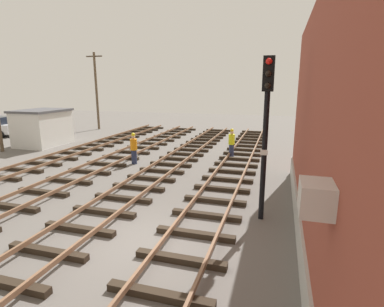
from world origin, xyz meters
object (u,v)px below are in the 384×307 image
at_px(signal_mast, 266,121).
at_px(track_worker_foreground, 134,149).
at_px(parked_car_blue, 42,125).
at_px(control_hut, 43,127).
at_px(utility_pole_far, 96,90).
at_px(track_worker_distant, 232,143).

relative_size(signal_mast, track_worker_foreground, 2.94).
bearing_deg(parked_car_blue, control_hut, -46.81).
bearing_deg(utility_pole_far, signal_mast, -44.30).
relative_size(control_hut, utility_pole_far, 0.49).
bearing_deg(utility_pole_far, parked_car_blue, -128.19).
relative_size(control_hut, parked_car_blue, 0.90).
height_order(signal_mast, control_hut, signal_mast).
distance_m(track_worker_foreground, track_worker_distant, 6.23).
xyz_separation_m(signal_mast, track_worker_foreground, (-7.75, 5.57, -2.51)).
bearing_deg(signal_mast, parked_car_blue, 148.15).
bearing_deg(parked_car_blue, track_worker_distant, -13.05).
height_order(utility_pole_far, track_worker_foreground, utility_pole_far).
bearing_deg(control_hut, parked_car_blue, 133.19).
xyz_separation_m(track_worker_foreground, track_worker_distant, (5.28, 3.32, 0.00)).
bearing_deg(track_worker_foreground, control_hut, 161.27).
height_order(control_hut, track_worker_distant, control_hut).
height_order(control_hut, track_worker_foreground, control_hut).
bearing_deg(utility_pole_far, control_hut, -84.34).
height_order(utility_pole_far, track_worker_distant, utility_pole_far).
bearing_deg(track_worker_foreground, parked_car_blue, 150.52).
bearing_deg(track_worker_distant, control_hut, -179.45).
xyz_separation_m(signal_mast, utility_pole_far, (-17.98, 17.54, 0.65)).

